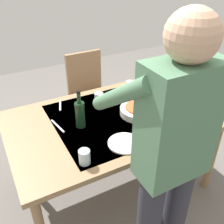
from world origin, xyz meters
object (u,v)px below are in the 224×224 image
at_px(water_cup_far_left, 84,157).
at_px(chair_near, 88,89).
at_px(wine_glass_left, 149,125).
at_px(person_server, 169,157).
at_px(dining_table, 112,124).
at_px(side_bowl_salad, 187,118).
at_px(water_cup_near_right, 130,86).
at_px(water_cup_near_left, 99,99).
at_px(dinner_plate_far, 154,92).
at_px(serving_bowl_pasta, 139,110).
at_px(dinner_plate_near, 125,143).
at_px(wine_bottle, 80,114).

bearing_deg(water_cup_far_left, chair_near, -114.13).
bearing_deg(wine_glass_left, person_server, 66.29).
distance_m(chair_near, person_server, 1.73).
bearing_deg(chair_near, wine_glass_left, 86.88).
distance_m(dining_table, side_bowl_salad, 0.58).
relative_size(dining_table, wine_glass_left, 10.67).
xyz_separation_m(person_server, water_cup_near_right, (-0.44, -1.10, -0.19)).
xyz_separation_m(water_cup_near_left, water_cup_near_right, (-0.36, -0.10, -0.01)).
xyz_separation_m(person_server, dinner_plate_far, (-0.61, -0.94, -0.23)).
bearing_deg(dining_table, side_bowl_salad, 146.07).
xyz_separation_m(water_cup_near_right, serving_bowl_pasta, (0.15, 0.39, -0.01)).
height_order(person_server, water_cup_far_left, person_server).
bearing_deg(water_cup_near_right, dinner_plate_far, 136.15).
bearing_deg(side_bowl_salad, dinner_plate_far, -96.12).
distance_m(wine_glass_left, side_bowl_salad, 0.37).
relative_size(person_server, water_cup_near_left, 16.17).
xyz_separation_m(wine_glass_left, dinner_plate_far, (-0.42, -0.51, -0.10)).
relative_size(serving_bowl_pasta, side_bowl_salad, 1.67).
relative_size(dinner_plate_near, dinner_plate_far, 1.00).
relative_size(wine_bottle, side_bowl_salad, 1.64).
height_order(water_cup_near_left, dinner_plate_far, water_cup_near_left).
xyz_separation_m(chair_near, water_cup_near_right, (-0.19, 0.56, 0.24)).
distance_m(water_cup_near_right, dinner_plate_far, 0.23).
bearing_deg(water_cup_far_left, serving_bowl_pasta, -152.23).
xyz_separation_m(wine_bottle, dinner_plate_near, (-0.18, 0.33, -0.10)).
xyz_separation_m(water_cup_far_left, dinner_plate_near, (-0.31, -0.04, -0.04)).
bearing_deg(water_cup_near_right, serving_bowl_pasta, 68.79).
bearing_deg(dinner_plate_far, person_server, 57.18).
bearing_deg(dinner_plate_far, water_cup_far_left, 30.77).
height_order(wine_bottle, water_cup_far_left, wine_bottle).
xyz_separation_m(dinner_plate_near, dinner_plate_far, (-0.61, -0.50, 0.00)).
xyz_separation_m(water_cup_far_left, dinner_plate_far, (-0.92, -0.55, -0.04)).
xyz_separation_m(dining_table, wine_glass_left, (-0.11, 0.34, 0.17)).
height_order(dinner_plate_near, dinner_plate_far, same).
xyz_separation_m(chair_near, dinner_plate_far, (-0.35, 0.71, 0.20)).
xyz_separation_m(wine_glass_left, side_bowl_salad, (-0.37, -0.02, -0.07)).
height_order(person_server, wine_glass_left, person_server).
height_order(dining_table, dinner_plate_far, dinner_plate_far).
height_order(chair_near, dinner_plate_near, chair_near).
distance_m(dining_table, dinner_plate_far, 0.56).
distance_m(serving_bowl_pasta, dinner_plate_near, 0.40).
distance_m(person_server, side_bowl_salad, 0.74).
bearing_deg(wine_glass_left, water_cup_far_left, 3.69).
bearing_deg(water_cup_near_left, water_cup_far_left, 57.15).
distance_m(wine_glass_left, dinner_plate_near, 0.21).
bearing_deg(chair_near, dinner_plate_near, 78.23).
distance_m(water_cup_near_right, side_bowl_salad, 0.66).
bearing_deg(side_bowl_salad, water_cup_near_left, -49.43).
relative_size(dining_table, serving_bowl_pasta, 5.37).
xyz_separation_m(chair_near, dinner_plate_near, (0.25, 1.22, 0.20)).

